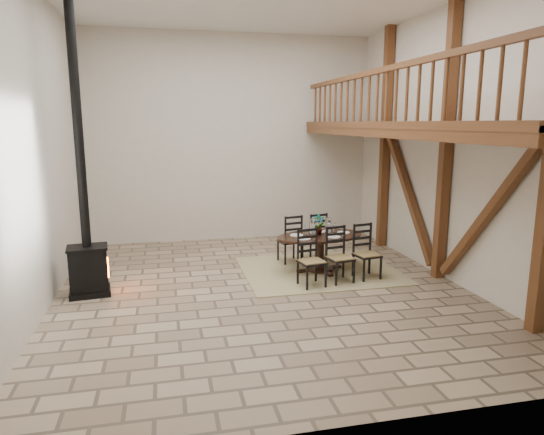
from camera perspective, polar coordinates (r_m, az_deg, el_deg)
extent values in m
plane|color=tan|center=(8.61, -0.96, -8.50)|extent=(8.00, 8.00, 0.00)
cube|color=beige|center=(12.06, -4.88, 9.21)|extent=(7.00, 0.02, 5.00)
cube|color=beige|center=(4.29, 9.81, 5.76)|extent=(7.00, 0.02, 5.00)
cube|color=beige|center=(8.18, -26.03, 7.27)|extent=(0.02, 8.00, 5.00)
cube|color=beige|center=(9.47, 20.44, 8.06)|extent=(0.02, 8.00, 5.00)
cube|color=brown|center=(9.40, 19.82, 8.08)|extent=(0.18, 0.18, 5.00)
cube|color=brown|center=(11.59, 13.18, 8.89)|extent=(0.18, 0.18, 5.00)
cube|color=brown|center=(8.49, 23.80, 0.05)|extent=(0.14, 2.16, 2.54)
cube|color=brown|center=(10.58, 15.84, 2.58)|extent=(0.14, 2.16, 2.54)
cube|color=brown|center=(9.39, 19.94, 9.91)|extent=(0.20, 7.80, 0.20)
cube|color=brown|center=(9.05, 16.26, 10.42)|extent=(1.60, 7.80, 0.12)
cube|color=brown|center=(8.74, 12.13, 9.95)|extent=(0.18, 7.80, 0.22)
cube|color=brown|center=(8.78, 12.41, 16.48)|extent=(0.09, 7.60, 0.09)
cube|color=brown|center=(8.75, 12.29, 13.75)|extent=(0.06, 7.60, 0.86)
cube|color=tan|center=(9.71, 5.59, -6.20)|extent=(3.00, 2.50, 0.02)
ellipsoid|color=black|center=(9.53, 5.67, -2.19)|extent=(1.93, 1.37, 0.04)
cylinder|color=black|center=(9.62, 5.63, -4.30)|extent=(0.17, 0.17, 0.65)
cylinder|color=black|center=(9.70, 5.59, -5.98)|extent=(0.54, 0.54, 0.06)
cube|color=#9D8448|center=(8.66, 4.71, -5.18)|extent=(0.49, 0.48, 0.04)
cube|color=black|center=(8.73, 4.68, -6.72)|extent=(0.47, 0.47, 0.45)
cube|color=black|center=(8.74, 4.18, -3.17)|extent=(0.37, 0.11, 0.58)
cube|color=#9D8448|center=(8.94, 8.03, -4.74)|extent=(0.49, 0.48, 0.04)
cube|color=black|center=(9.00, 7.99, -6.23)|extent=(0.47, 0.47, 0.45)
cube|color=black|center=(9.02, 7.47, -2.80)|extent=(0.37, 0.11, 0.58)
cube|color=#9D8448|center=(9.24, 11.14, -4.31)|extent=(0.49, 0.48, 0.04)
cube|color=black|center=(9.31, 11.08, -5.76)|extent=(0.47, 0.47, 0.45)
cube|color=black|center=(9.32, 10.57, -2.44)|extent=(0.37, 0.11, 0.58)
cube|color=#9D8448|center=(10.13, 2.09, -2.75)|extent=(0.49, 0.48, 0.04)
cube|color=black|center=(10.19, 2.08, -4.08)|extent=(0.47, 0.47, 0.45)
cube|color=black|center=(9.90, 2.55, -1.46)|extent=(0.37, 0.11, 0.58)
cube|color=#9D8448|center=(10.38, 5.00, -2.44)|extent=(0.49, 0.48, 0.04)
cube|color=black|center=(10.44, 4.98, -3.74)|extent=(0.47, 0.47, 0.45)
cube|color=black|center=(10.16, 5.52, -1.18)|extent=(0.37, 0.11, 0.58)
cube|color=white|center=(9.52, 5.67, -2.04)|extent=(1.46, 0.91, 0.01)
cube|color=white|center=(9.50, 5.68, -1.55)|extent=(0.91, 0.44, 0.18)
cylinder|color=white|center=(9.40, 4.76, -1.16)|extent=(0.12, 0.12, 0.34)
cylinder|color=white|center=(9.57, 6.61, -0.99)|extent=(0.12, 0.12, 0.34)
cylinder|color=white|center=(9.42, 4.75, -1.70)|extent=(0.06, 0.06, 0.16)
cylinder|color=white|center=(9.59, 6.60, -1.51)|extent=(0.06, 0.06, 0.16)
imported|color=#4C723F|center=(9.52, 5.55, -0.82)|extent=(0.24, 0.18, 0.41)
cube|color=black|center=(8.92, -20.59, -8.19)|extent=(0.72, 0.58, 0.10)
cube|color=black|center=(8.80, -20.77, -5.69)|extent=(0.66, 0.53, 0.71)
cube|color=#FF590C|center=(8.79, -18.71, -5.56)|extent=(0.05, 0.28, 0.28)
cube|color=black|center=(8.70, -20.93, -3.32)|extent=(0.71, 0.57, 0.04)
cylinder|color=black|center=(8.46, -21.93, 10.57)|extent=(0.15, 0.15, 4.15)
cylinder|color=brown|center=(10.16, -20.42, -5.22)|extent=(0.48, 0.48, 0.31)
cube|color=#A08559|center=(10.11, -20.49, -4.17)|extent=(0.26, 0.26, 0.09)
cube|color=#A08559|center=(9.69, -21.41, -6.43)|extent=(0.32, 0.26, 0.19)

